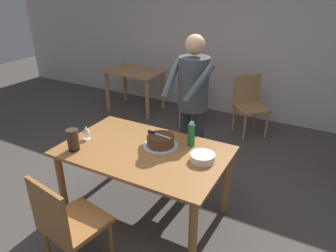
{
  "coord_description": "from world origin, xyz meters",
  "views": [
    {
      "loc": [
        1.4,
        -2.12,
        2.19
      ],
      "look_at": [
        0.11,
        0.29,
        0.9
      ],
      "focal_mm": 33.12,
      "sensor_mm": 36.0,
      "label": 1
    }
  ],
  "objects_px": {
    "cake_knife": "(154,133)",
    "chair_near_side": "(67,222)",
    "plate_stack": "(203,158)",
    "wine_glass_near": "(86,130)",
    "cake_on_platter": "(161,141)",
    "background_chair_0": "(192,94)",
    "person_cutting_cake": "(193,98)",
    "main_dining_table": "(144,159)",
    "hurricane_lamp": "(73,140)",
    "background_table": "(135,79)",
    "background_chair_1": "(249,103)",
    "water_bottle": "(191,135)"
  },
  "relations": [
    {
      "from": "main_dining_table",
      "to": "chair_near_side",
      "type": "height_order",
      "value": "chair_near_side"
    },
    {
      "from": "background_table",
      "to": "cake_on_platter",
      "type": "bearing_deg",
      "value": -51.07
    },
    {
      "from": "background_chair_0",
      "to": "hurricane_lamp",
      "type": "bearing_deg",
      "value": -90.56
    },
    {
      "from": "wine_glass_near",
      "to": "background_chair_0",
      "type": "bearing_deg",
      "value": 88.31
    },
    {
      "from": "hurricane_lamp",
      "to": "background_chair_0",
      "type": "xyz_separation_m",
      "value": [
        0.03,
        2.62,
        -0.37
      ]
    },
    {
      "from": "chair_near_side",
      "to": "cake_knife",
      "type": "bearing_deg",
      "value": 78.74
    },
    {
      "from": "plate_stack",
      "to": "background_chair_0",
      "type": "height_order",
      "value": "background_chair_0"
    },
    {
      "from": "cake_knife",
      "to": "background_chair_0",
      "type": "bearing_deg",
      "value": 104.92
    },
    {
      "from": "background_chair_1",
      "to": "person_cutting_cake",
      "type": "bearing_deg",
      "value": -97.39
    },
    {
      "from": "cake_on_platter",
      "to": "cake_knife",
      "type": "height_order",
      "value": "cake_knife"
    },
    {
      "from": "main_dining_table",
      "to": "background_chair_0",
      "type": "distance_m",
      "value": 2.37
    },
    {
      "from": "person_cutting_cake",
      "to": "main_dining_table",
      "type": "bearing_deg",
      "value": -104.52
    },
    {
      "from": "wine_glass_near",
      "to": "hurricane_lamp",
      "type": "height_order",
      "value": "hurricane_lamp"
    },
    {
      "from": "hurricane_lamp",
      "to": "cake_knife",
      "type": "bearing_deg",
      "value": 37.11
    },
    {
      "from": "cake_on_platter",
      "to": "person_cutting_cake",
      "type": "xyz_separation_m",
      "value": [
        0.07,
        0.56,
        0.27
      ]
    },
    {
      "from": "main_dining_table",
      "to": "hurricane_lamp",
      "type": "relative_size",
      "value": 7.39
    },
    {
      "from": "water_bottle",
      "to": "background_chair_0",
      "type": "distance_m",
      "value": 2.24
    },
    {
      "from": "cake_on_platter",
      "to": "wine_glass_near",
      "type": "height_order",
      "value": "wine_glass_near"
    },
    {
      "from": "cake_knife",
      "to": "hurricane_lamp",
      "type": "xyz_separation_m",
      "value": [
        -0.6,
        -0.45,
        -0.01
      ]
    },
    {
      "from": "cake_on_platter",
      "to": "wine_glass_near",
      "type": "bearing_deg",
      "value": -162.93
    },
    {
      "from": "wine_glass_near",
      "to": "background_chair_0",
      "type": "height_order",
      "value": "background_chair_0"
    },
    {
      "from": "wine_glass_near",
      "to": "background_chair_1",
      "type": "height_order",
      "value": "background_chair_1"
    },
    {
      "from": "main_dining_table",
      "to": "background_chair_1",
      "type": "bearing_deg",
      "value": 80.48
    },
    {
      "from": "plate_stack",
      "to": "chair_near_side",
      "type": "relative_size",
      "value": 0.24
    },
    {
      "from": "cake_on_platter",
      "to": "person_cutting_cake",
      "type": "distance_m",
      "value": 0.63
    },
    {
      "from": "cake_knife",
      "to": "background_chair_1",
      "type": "bearing_deg",
      "value": 80.75
    },
    {
      "from": "wine_glass_near",
      "to": "water_bottle",
      "type": "height_order",
      "value": "water_bottle"
    },
    {
      "from": "main_dining_table",
      "to": "water_bottle",
      "type": "xyz_separation_m",
      "value": [
        0.36,
        0.28,
        0.22
      ]
    },
    {
      "from": "hurricane_lamp",
      "to": "person_cutting_cake",
      "type": "relative_size",
      "value": 0.12
    },
    {
      "from": "wine_glass_near",
      "to": "chair_near_side",
      "type": "relative_size",
      "value": 0.16
    },
    {
      "from": "water_bottle",
      "to": "cake_knife",
      "type": "bearing_deg",
      "value": -156.66
    },
    {
      "from": "plate_stack",
      "to": "background_chair_0",
      "type": "distance_m",
      "value": 2.51
    },
    {
      "from": "water_bottle",
      "to": "wine_glass_near",
      "type": "bearing_deg",
      "value": -159.16
    },
    {
      "from": "hurricane_lamp",
      "to": "person_cutting_cake",
      "type": "height_order",
      "value": "person_cutting_cake"
    },
    {
      "from": "cake_knife",
      "to": "person_cutting_cake",
      "type": "bearing_deg",
      "value": 75.22
    },
    {
      "from": "hurricane_lamp",
      "to": "background_chair_0",
      "type": "height_order",
      "value": "hurricane_lamp"
    },
    {
      "from": "cake_on_platter",
      "to": "background_chair_0",
      "type": "relative_size",
      "value": 0.38
    },
    {
      "from": "cake_on_platter",
      "to": "background_chair_0",
      "type": "xyz_separation_m",
      "value": [
        -0.65,
        2.17,
        -0.31
      ]
    },
    {
      "from": "main_dining_table",
      "to": "hurricane_lamp",
      "type": "xyz_separation_m",
      "value": [
        -0.57,
        -0.31,
        0.21
      ]
    },
    {
      "from": "cake_knife",
      "to": "chair_near_side",
      "type": "distance_m",
      "value": 1.09
    },
    {
      "from": "plate_stack",
      "to": "hurricane_lamp",
      "type": "bearing_deg",
      "value": -161.2
    },
    {
      "from": "plate_stack",
      "to": "wine_glass_near",
      "type": "distance_m",
      "value": 1.19
    },
    {
      "from": "wine_glass_near",
      "to": "water_bottle",
      "type": "relative_size",
      "value": 0.58
    },
    {
      "from": "cake_knife",
      "to": "background_table",
      "type": "bearing_deg",
      "value": 127.91
    },
    {
      "from": "person_cutting_cake",
      "to": "cake_knife",
      "type": "bearing_deg",
      "value": -104.78
    },
    {
      "from": "hurricane_lamp",
      "to": "background_table",
      "type": "distance_m",
      "value": 2.89
    },
    {
      "from": "main_dining_table",
      "to": "background_chair_1",
      "type": "height_order",
      "value": "background_chair_1"
    },
    {
      "from": "cake_on_platter",
      "to": "water_bottle",
      "type": "xyz_separation_m",
      "value": [
        0.25,
        0.15,
        0.06
      ]
    },
    {
      "from": "wine_glass_near",
      "to": "hurricane_lamp",
      "type": "xyz_separation_m",
      "value": [
        0.04,
        -0.23,
        0.0
      ]
    },
    {
      "from": "person_cutting_cake",
      "to": "background_table",
      "type": "distance_m",
      "value": 2.53
    }
  ]
}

